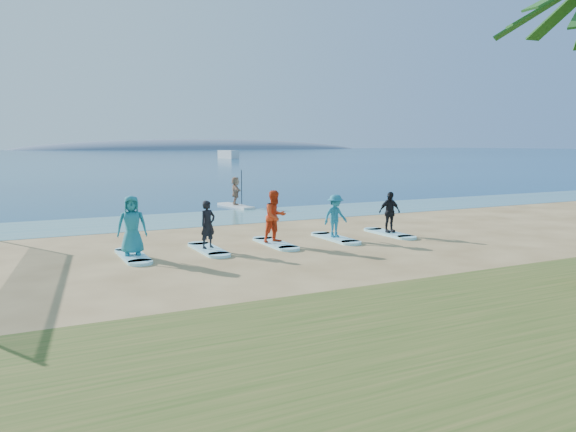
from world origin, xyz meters
name	(u,v)px	position (x,y,z in m)	size (l,w,h in m)	color
ground	(288,264)	(0.00, 0.00, 0.00)	(600.00, 600.00, 0.00)	tan
shallow_water	(183,220)	(0.00, 10.50, 0.01)	(600.00, 600.00, 0.00)	teal
ocean	(33,155)	(0.00, 160.00, 0.01)	(600.00, 600.00, 0.00)	navy
island_ridge	(202,149)	(95.00, 300.00, 0.00)	(220.00, 56.00, 18.00)	slate
paddleboard	(236,206)	(3.98, 14.22, 0.06)	(0.70, 3.00, 0.12)	silver
paddleboarder	(236,191)	(3.98, 14.22, 0.88)	(1.40, 0.45, 1.51)	tan
boat_offshore_b	(228,158)	(37.92, 105.34, 0.00)	(2.05, 6.06, 1.83)	silver
surfboard_0	(133,256)	(-3.74, 2.98, 0.04)	(0.70, 2.20, 0.09)	#A4F0FF
student_0	(132,225)	(-3.74, 2.98, 0.98)	(0.87, 0.57, 1.79)	teal
surfboard_1	(208,249)	(-1.37, 2.98, 0.04)	(0.70, 2.20, 0.09)	#A4F0FF
student_1	(208,224)	(-1.37, 2.98, 0.85)	(0.56, 0.37, 1.53)	black
surfboard_2	(275,243)	(1.01, 2.98, 0.04)	(0.70, 2.20, 0.09)	#A4F0FF
student_2	(275,216)	(1.01, 2.98, 0.97)	(0.86, 0.67, 1.76)	red
surfboard_3	(335,238)	(3.39, 2.98, 0.04)	(0.70, 2.20, 0.09)	#A4F0FF
student_3	(335,216)	(3.39, 2.98, 0.85)	(0.98, 0.57, 1.52)	teal
surfboard_4	(389,233)	(5.77, 2.98, 0.04)	(0.70, 2.20, 0.09)	#A4F0FF
student_4	(390,212)	(5.77, 2.98, 0.86)	(0.90, 0.37, 1.53)	black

